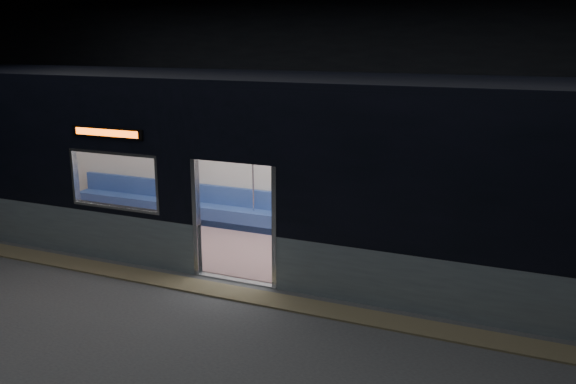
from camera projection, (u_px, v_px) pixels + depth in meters
The scene contains 7 objects.
station_floor at pixel (204, 305), 9.38m from camera, with size 24.00×14.00×0.01m, color #47494C.
station_envelope at pixel (195, 62), 8.48m from camera, with size 24.00×14.00×5.00m.
tactile_strip at pixel (221, 291), 9.87m from camera, with size 22.80×0.50×0.03m, color #8C7F59.
metro_car at pixel (272, 158), 11.19m from camera, with size 18.00×3.04×3.35m.
passenger at pixel (517, 227), 10.70m from camera, with size 0.36×0.62×1.28m.
handbag at pixel (515, 236), 10.55m from camera, with size 0.27×0.23×0.14m, color black.
transit_map at pixel (411, 174), 11.56m from camera, with size 1.01×0.03×0.66m, color white.
Camera 1 is at (4.64, -7.43, 4.00)m, focal length 38.00 mm.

